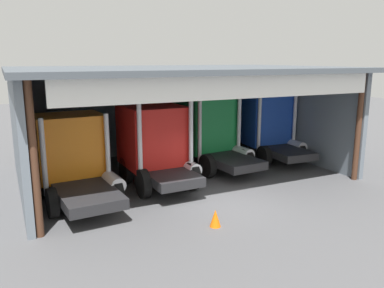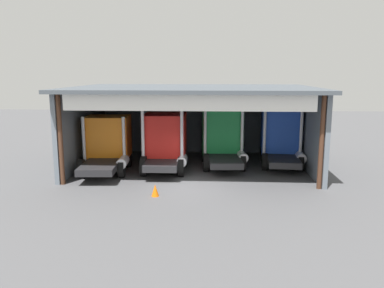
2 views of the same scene
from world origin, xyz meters
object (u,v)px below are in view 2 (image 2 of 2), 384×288
Objects in this scene: truck_blue_left_bay at (281,134)px; traffic_cone at (155,190)px; oil_drum at (279,148)px; tool_cart at (212,150)px; truck_green_center_right_bay at (222,134)px; truck_orange_center_left_bay at (107,143)px; truck_red_yard_outside at (165,140)px.

truck_blue_left_bay is 9.89m from traffic_cone.
oil_drum is 4.85m from tool_cart.
truck_green_center_right_bay is at bearing 63.70° from traffic_cone.
truck_green_center_right_bay is 5.28× the size of tool_cart.
oil_drum reaches higher than traffic_cone.
oil_drum is at bearing 21.56° from truck_orange_center_left_bay.
tool_cart is 9.05m from traffic_cone.
oil_drum is (4.04, 3.29, -1.50)m from truck_green_center_right_bay.
truck_blue_left_bay reaches higher than tool_cart.
oil_drum is at bearing 35.33° from truck_green_center_right_bay.
truck_green_center_right_bay is at bearing -140.87° from oil_drum.
truck_green_center_right_bay is 9.42× the size of traffic_cone.
truck_orange_center_left_bay is 7.36m from tool_cart.
truck_green_center_right_bay reaches higher than oil_drum.
truck_green_center_right_bay reaches higher than tool_cart.
traffic_cone is (-2.57, -8.68, -0.22)m from tool_cart.
truck_green_center_right_bay reaches higher than truck_orange_center_left_bay.
truck_orange_center_left_bay is 3.40m from truck_red_yard_outside.
truck_orange_center_left_bay is at bearing -168.73° from truck_green_center_right_bay.
truck_blue_left_bay is at bearing 14.05° from truck_red_yard_outside.
traffic_cone is at bearing -106.52° from tool_cart.
tool_cart is (-4.71, -1.17, 0.05)m from oil_drum.
truck_red_yard_outside reaches higher than oil_drum.
truck_red_yard_outside is 4.51× the size of tool_cart.
tool_cart reaches higher than oil_drum.
oil_drum is at bearing 13.92° from tool_cart.
truck_green_center_right_bay is 2.66m from tool_cart.
truck_red_yard_outside is (3.39, 0.22, 0.17)m from truck_orange_center_left_bay.
traffic_cone is at bearing -126.50° from oil_drum.
truck_orange_center_left_bay reaches higher than oil_drum.
oil_drum is at bearing 32.09° from truck_red_yard_outside.
tool_cart is at bearing -166.08° from oil_drum.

